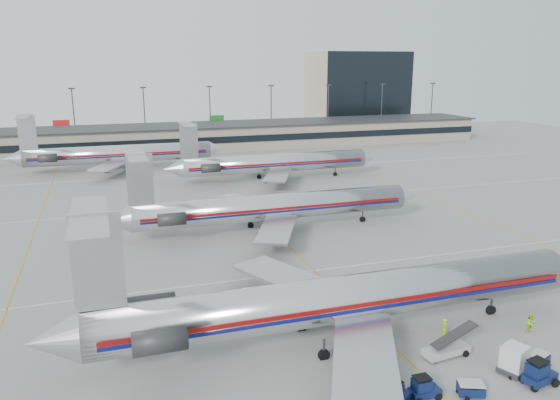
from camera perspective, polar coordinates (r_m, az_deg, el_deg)
name	(u,v)px	position (r m, az deg, el deg)	size (l,w,h in m)	color
ground	(355,309)	(50.82, 7.84, -11.27)	(260.00, 260.00, 0.00)	gray
apron_markings	(314,270)	(59.18, 3.59, -7.36)	(160.00, 0.15, 0.02)	silver
terminal	(187,137)	(141.74, -9.74, 6.49)	(162.00, 17.00, 6.25)	gray
light_mast_row	(178,111)	(154.96, -10.63, 9.12)	(163.60, 0.40, 15.28)	#38383D
distant_building	(356,90)	(188.37, 7.99, 11.29)	(30.00, 20.00, 25.00)	tan
jet_foreground	(336,299)	(44.02, 5.92, -10.27)	(46.94, 27.64, 12.29)	silver
jet_second_row	(268,207)	(71.58, -1.22, -0.74)	(43.07, 25.36, 11.27)	silver
jet_third_row	(272,163)	(102.78, -0.85, 3.90)	(41.84, 25.74, 11.44)	silver
jet_back_row	(115,154)	(117.16, -16.82, 4.64)	(43.60, 26.82, 11.92)	silver
tug_left	(395,396)	(38.18, 11.92, -19.38)	(2.47, 2.08, 1.80)	#0B163E
tug_center	(423,389)	(39.36, 14.75, -18.53)	(2.07, 1.11, 1.68)	#0B163E
tug_right	(539,374)	(43.29, 25.41, -16.10)	(2.61, 1.69, 1.96)	#0B163E
cart_inner	(471,389)	(40.71, 19.31, -18.13)	(2.00, 1.71, 0.96)	#0B163E
cart_outer	(538,359)	(46.00, 25.33, -14.79)	(1.96, 1.65, 0.94)	#0B163E
uld_container	(514,360)	(44.06, 23.28, -15.06)	(2.47, 2.30, 2.09)	#2D2D30
belt_loader	(447,348)	(44.80, 17.07, -14.60)	(4.52, 1.77, 2.34)	#A6A6A6
ramp_worker_near	(445,329)	(47.09, 16.83, -12.75)	(0.65, 0.42, 1.77)	#AEE215
ramp_worker_far	(531,323)	(50.57, 24.75, -11.60)	(0.82, 0.64, 1.69)	#A0E015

